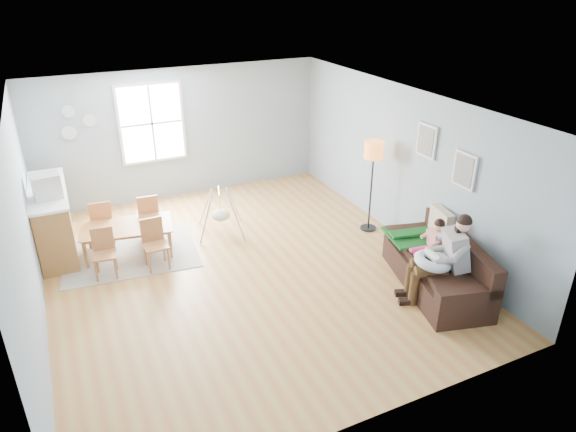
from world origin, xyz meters
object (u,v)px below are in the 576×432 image
storage_cube (451,278)px  dining_table (129,240)px  father (444,256)px  monitor (46,186)px  chair_nw (102,220)px  counter (53,219)px  chair_se (154,241)px  floor_lamp (373,158)px  baby_swing (221,214)px  sofa (440,270)px  toddler (432,240)px  chair_ne (148,213)px  chair_sw (104,250)px

storage_cube → dining_table: 5.29m
dining_table → father: bearing=-30.4°
storage_cube → monitor: 6.47m
chair_nw → counter: bearing=168.3°
storage_cube → chair_se: bearing=145.1°
floor_lamp → baby_swing: 2.95m
sofa → chair_se: bearing=146.7°
dining_table → chair_se: bearing=-50.5°
toddler → sofa: bearing=-83.7°
toddler → baby_swing: toddler is taller
toddler → chair_nw: 5.60m
toddler → chair_ne: size_ratio=0.99×
storage_cube → counter: (-5.26, 4.00, 0.32)m
sofa → toddler: (-0.02, 0.22, 0.41)m
floor_lamp → chair_ne: (-3.78, 1.45, -0.95)m
dining_table → monitor: bearing=172.0°
sofa → toddler: toddler is taller
floor_lamp → chair_se: 4.04m
father → baby_swing: size_ratio=1.33×
storage_cube → chair_nw: chair_nw is taller
chair_se → baby_swing: (1.35, 0.67, -0.08)m
counter → chair_se: bearing=-42.8°
sofa → chair_ne: size_ratio=2.70×
baby_swing → floor_lamp: bearing=-22.1°
chair_se → counter: (-1.43, 1.32, 0.11)m
counter → monitor: size_ratio=4.47×
chair_nw → monitor: 1.16m
toddler → baby_swing: size_ratio=0.80×
chair_ne → monitor: 1.77m
dining_table → chair_ne: bearing=57.8°
chair_se → counter: 1.95m
sofa → chair_se: 4.53m
counter → floor_lamp: bearing=-17.6°
counter → baby_swing: (2.78, -0.66, -0.19)m
chair_ne → counter: 1.58m
chair_se → chair_ne: 1.09m
toddler → monitor: size_ratio=1.82×
sofa → counter: (-5.21, 3.81, 0.27)m
chair_nw → father: bearing=-42.6°
chair_sw → counter: bearing=117.6°
chair_sw → counter: counter is taller
counter → monitor: (0.01, -0.39, 0.76)m
sofa → dining_table: sofa is taller
father → floor_lamp: floor_lamp is taller
chair_nw → chair_ne: size_ratio=1.00×
monitor → chair_nw: bearing=16.9°
chair_sw → chair_se: bearing=-5.6°
counter → sofa: bearing=-36.2°
counter → chair_ne: bearing=-8.8°
counter → toddler: bearing=-34.7°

